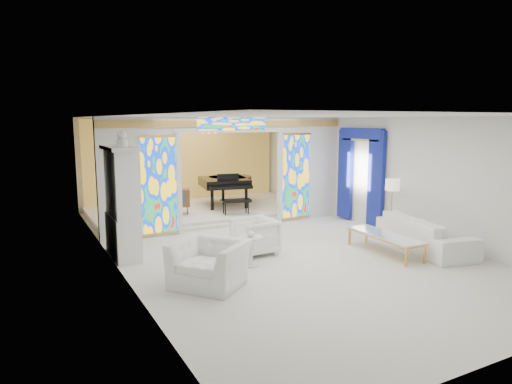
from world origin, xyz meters
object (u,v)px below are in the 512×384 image
coffee_table (385,236)px  grand_piano (227,182)px  armchair_left (209,264)px  tv_console (179,198)px  armchair_right (255,236)px  sofa (425,233)px  china_cabinet (122,203)px

coffee_table → grand_piano: (-1.01, 6.15, 0.52)m
armchair_left → grand_piano: (3.15, 6.17, 0.52)m
armchair_left → coffee_table: size_ratio=0.62×
tv_console → armchair_left: bearing=-85.2°
armchair_left → coffee_table: 4.16m
armchair_right → sofa: size_ratio=0.34×
sofa → armchair_right: bearing=79.8°
china_cabinet → tv_console: (2.22, 2.93, -0.51)m
coffee_table → armchair_right: bearing=152.2°
sofa → coffee_table: bearing=93.3°
coffee_table → grand_piano: grand_piano is taller
coffee_table → tv_console: 6.17m
armchair_right → coffee_table: bearing=60.3°
sofa → grand_piano: (-2.05, 6.32, 0.54)m
sofa → coffee_table: size_ratio=1.30×
china_cabinet → coffee_table: bearing=-26.0°
sofa → tv_console: tv_console is taller
grand_piano → armchair_right: bearing=-96.9°
armchair_left → grand_piano: grand_piano is taller
armchair_left → armchair_right: 2.11m
armchair_right → sofa: (3.57, -1.51, -0.02)m
china_cabinet → armchair_right: china_cabinet is taller
china_cabinet → armchair_right: (2.59, -1.17, -0.78)m
armchair_right → china_cabinet: bearing=-116.2°
armchair_left → sofa: 5.20m
china_cabinet → sofa: bearing=-23.5°
armchair_left → armchair_right: size_ratio=1.42×
armchair_right → tv_console: 4.13m
china_cabinet → coffee_table: 5.76m
grand_piano → tv_console: (-1.89, -0.72, -0.26)m
grand_piano → china_cabinet: bearing=-127.8°
sofa → grand_piano: size_ratio=0.91×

